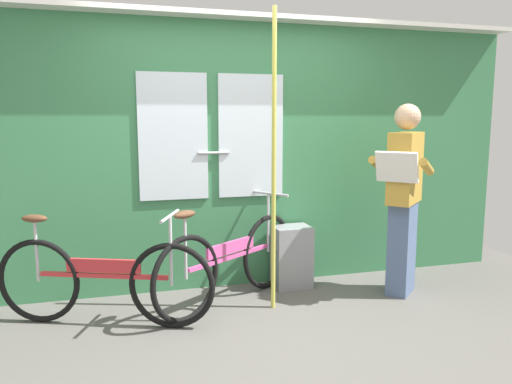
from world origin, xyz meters
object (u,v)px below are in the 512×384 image
Objects in this scene: trash_bin_by_wall at (292,256)px; handrail_pole at (274,163)px; bicycle_leaning_behind at (230,261)px; bicycle_near_door at (103,280)px; passenger_reading_newspaper at (404,195)px.

trash_bin_by_wall is 0.24× the size of handrail_pole.
handrail_pole is (0.32, -0.19, 0.83)m from bicycle_leaning_behind.
bicycle_leaning_behind is (1.02, 0.17, 0.01)m from bicycle_near_door.
handrail_pole is (-1.20, -0.02, 0.31)m from passenger_reading_newspaper.
bicycle_leaning_behind is at bearing -49.51° from passenger_reading_newspaper.
handrail_pole is at bearing -65.35° from bicycle_leaning_behind.
bicycle_near_door is 1.58m from handrail_pole.
trash_bin_by_wall is (-0.87, 0.44, -0.60)m from passenger_reading_newspaper.
handrail_pole is (-0.33, -0.46, 0.91)m from trash_bin_by_wall.
passenger_reading_newspaper is at bearing -41.03° from bicycle_leaning_behind.
passenger_reading_newspaper reaches higher than bicycle_leaning_behind.
trash_bin_by_wall is at bearing 54.46° from handrail_pole.
trash_bin_by_wall is (0.64, 0.27, -0.08)m from bicycle_leaning_behind.
passenger_reading_newspaper is (1.52, -0.17, 0.52)m from bicycle_leaning_behind.
trash_bin_by_wall is 1.07m from handrail_pole.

